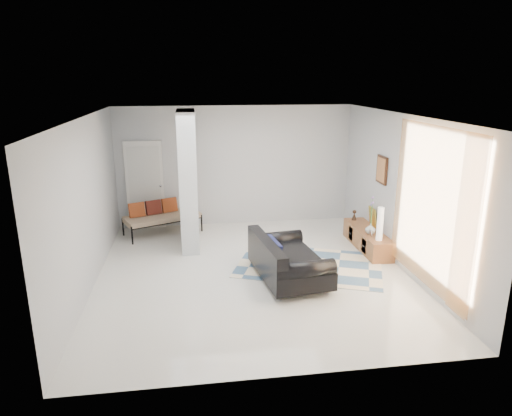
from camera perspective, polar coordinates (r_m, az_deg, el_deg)
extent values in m
plane|color=silver|center=(8.35, -0.42, -8.12)|extent=(6.00, 6.00, 0.00)
plane|color=white|center=(7.65, -0.47, 11.39)|extent=(6.00, 6.00, 0.00)
plane|color=#B3B5B8|center=(10.79, -2.62, 5.25)|extent=(6.00, 0.00, 6.00)
plane|color=#B3B5B8|center=(5.09, 4.18, -7.43)|extent=(6.00, 0.00, 6.00)
plane|color=#B3B5B8|center=(8.00, -20.35, 0.40)|extent=(0.00, 6.00, 6.00)
plane|color=#B3B5B8|center=(8.68, 17.85, 1.81)|extent=(0.00, 6.00, 6.00)
cube|color=silver|center=(9.37, -8.48, 3.43)|extent=(0.35, 1.20, 2.80)
cube|color=white|center=(10.83, -13.70, 2.80)|extent=(0.85, 0.06, 2.04)
plane|color=orange|center=(7.65, 21.03, 0.03)|extent=(0.00, 2.55, 2.55)
cube|color=#361C0E|center=(9.41, 15.47, 4.63)|extent=(0.04, 0.45, 0.55)
cube|color=brown|center=(9.72, 13.75, -3.78)|extent=(0.45, 1.72, 0.40)
cube|color=#361C0E|center=(9.31, 13.38, -4.65)|extent=(0.02, 0.23, 0.28)
cube|color=#361C0E|center=(9.98, 11.80, -3.13)|extent=(0.02, 0.23, 0.28)
cube|color=yellow|center=(9.87, 14.37, -1.07)|extent=(0.09, 0.32, 0.40)
cube|color=silver|center=(9.26, 14.14, -3.09)|extent=(0.04, 0.10, 0.12)
cylinder|color=silver|center=(7.38, 3.02, -11.15)|extent=(0.05, 0.05, 0.10)
cylinder|color=silver|center=(8.66, -0.16, -6.84)|extent=(0.05, 0.05, 0.10)
cylinder|color=silver|center=(7.67, 9.03, -10.25)|extent=(0.05, 0.05, 0.10)
cylinder|color=silver|center=(8.91, 5.04, -6.24)|extent=(0.05, 0.05, 0.10)
cube|color=black|center=(8.06, 4.16, -7.17)|extent=(1.25, 1.85, 0.30)
cube|color=black|center=(7.81, 1.32, -5.30)|extent=(0.43, 1.73, 0.36)
cylinder|color=black|center=(7.33, 6.18, -7.70)|extent=(1.01, 0.41, 0.28)
cylinder|color=black|center=(8.62, 2.51, -3.91)|extent=(1.01, 0.41, 0.28)
cube|color=black|center=(7.83, 2.16, -5.07)|extent=(0.22, 0.65, 0.31)
cylinder|color=black|center=(10.00, -15.23, -3.33)|extent=(0.04, 0.04, 0.40)
cylinder|color=black|center=(10.53, -6.80, -1.87)|extent=(0.04, 0.04, 0.40)
cylinder|color=black|center=(10.60, -16.28, -2.29)|extent=(0.04, 0.04, 0.40)
cylinder|color=black|center=(11.11, -8.26, -0.97)|extent=(0.04, 0.04, 0.40)
cube|color=beige|center=(10.48, -11.61, -1.15)|extent=(1.77, 1.28, 0.12)
cube|color=#9A3E1C|center=(10.39, -14.68, -0.23)|extent=(0.38, 0.29, 0.33)
cube|color=#5A2016|center=(10.51, -12.70, 0.08)|extent=(0.38, 0.29, 0.33)
cube|color=#9A3E1C|center=(10.63, -10.76, 0.38)|extent=(0.38, 0.29, 0.33)
cube|color=beige|center=(8.74, 6.69, -7.07)|extent=(3.11, 2.60, 0.01)
cylinder|color=white|center=(9.02, 15.25, -1.93)|extent=(0.12, 0.12, 0.65)
imported|color=silver|center=(9.39, 14.11, -2.52)|extent=(0.22, 0.22, 0.21)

